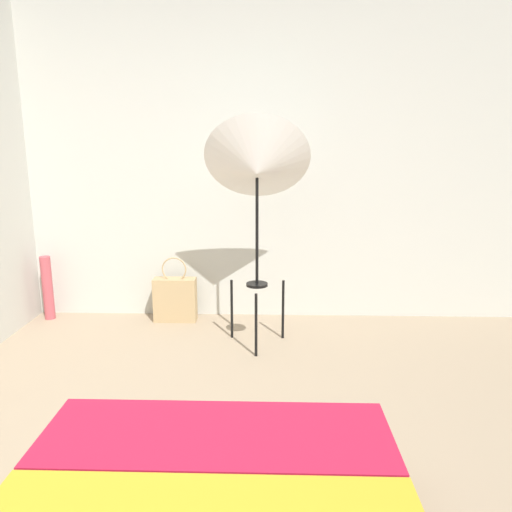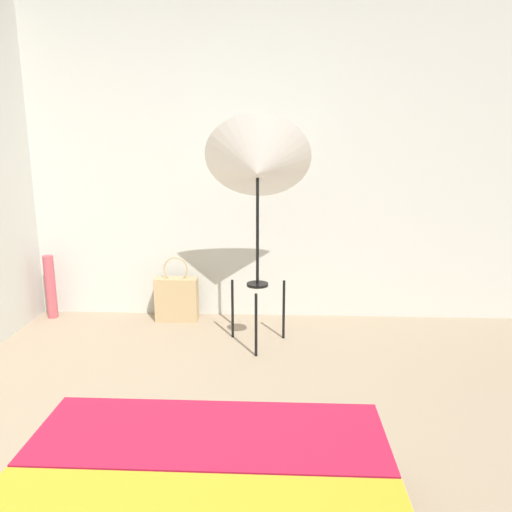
# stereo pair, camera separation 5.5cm
# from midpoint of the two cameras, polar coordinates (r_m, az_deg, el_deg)

# --- Properties ---
(wall_back) EXTENTS (8.00, 0.05, 2.60)m
(wall_back) POSITION_cam_midpoint_polar(r_m,az_deg,el_deg) (4.19, -3.58, 10.47)
(wall_back) COLOR beige
(wall_back) RESTS_ON ground_plane
(photo_umbrella) EXTENTS (0.75, 0.60, 1.66)m
(photo_umbrella) POSITION_cam_midpoint_polar(r_m,az_deg,el_deg) (3.51, -0.34, 10.07)
(photo_umbrella) COLOR black
(photo_umbrella) RESTS_ON ground_plane
(tote_bag) EXTENTS (0.35, 0.14, 0.55)m
(tote_bag) POSITION_cam_midpoint_polar(r_m,az_deg,el_deg) (4.26, -9.59, -4.85)
(tote_bag) COLOR tan
(tote_bag) RESTS_ON ground_plane
(paper_roll) EXTENTS (0.09, 0.09, 0.54)m
(paper_roll) POSITION_cam_midpoint_polar(r_m,az_deg,el_deg) (4.59, -23.04, -3.37)
(paper_roll) COLOR #BC4C56
(paper_roll) RESTS_ON ground_plane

